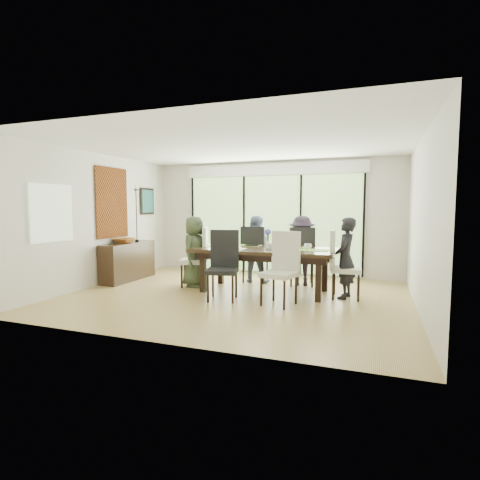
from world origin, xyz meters
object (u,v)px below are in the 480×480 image
(person_far_left, at_px, (255,249))
(bowl, at_px, (125,241))
(vase, at_px, (268,245))
(cup_c, at_px, (308,247))
(chair_left_end, at_px, (193,256))
(chair_right_end, at_px, (346,264))
(chair_far_right, at_px, (302,256))
(cup_a, at_px, (233,244))
(chair_near_left, at_px, (222,265))
(cup_b, at_px, (271,246))
(sideboard, at_px, (128,261))
(person_far_right, at_px, (302,251))
(person_left_end, at_px, (194,251))
(chair_near_right, at_px, (279,268))
(chair_far_left, at_px, (255,254))
(person_right_end, at_px, (345,258))
(laptop, at_px, (221,246))
(table_top, at_px, (264,250))

(person_far_left, distance_m, bowl, 2.84)
(vase, distance_m, cup_c, 0.75)
(chair_left_end, xyz_separation_m, chair_right_end, (3.00, 0.00, 0.00))
(chair_far_right, distance_m, cup_a, 1.46)
(chair_right_end, distance_m, chair_near_left, 2.18)
(chair_far_right, xyz_separation_m, cup_b, (-0.40, -0.95, 0.27))
(cup_c, distance_m, sideboard, 3.98)
(chair_right_end, bearing_deg, person_far_right, 45.85)
(person_left_end, bearing_deg, chair_near_right, -112.99)
(chair_far_left, relative_size, cup_c, 8.87)
(person_right_end, xyz_separation_m, person_far_left, (-1.93, 0.83, 0.00))
(chair_left_end, relative_size, cup_a, 8.87)
(chair_left_end, bearing_deg, laptop, 61.59)
(chair_left_end, bearing_deg, chair_right_end, 70.33)
(table_top, relative_size, person_far_left, 1.86)
(cup_c, bearing_deg, cup_b, -162.90)
(chair_left_end, relative_size, sideboard, 0.83)
(person_far_left, relative_size, person_far_right, 1.00)
(chair_far_right, relative_size, person_left_end, 0.85)
(person_left_end, bearing_deg, chair_right_end, -89.27)
(chair_far_right, xyz_separation_m, cup_c, (0.25, -0.75, 0.27))
(chair_right_end, distance_m, vase, 1.48)
(chair_left_end, distance_m, chair_near_right, 2.18)
(vase, xyz_separation_m, bowl, (-3.20, -0.08, -0.01))
(chair_near_right, distance_m, laptop, 1.57)
(chair_right_end, bearing_deg, vase, 85.01)
(table_top, distance_m, cup_b, 0.20)
(chair_near_left, bearing_deg, person_left_end, 125.71)
(sideboard, distance_m, bowl, 0.48)
(table_top, height_order, person_far_right, person_far_right)
(vase, distance_m, cup_b, 0.18)
(cup_a, bearing_deg, person_left_end, -169.11)
(chair_far_left, height_order, vase, chair_far_left)
(chair_right_end, xyz_separation_m, person_far_right, (-0.95, 0.83, 0.11))
(person_far_left, bearing_deg, sideboard, 17.43)
(chair_far_left, bearing_deg, cup_c, 146.08)
(person_far_left, bearing_deg, chair_right_end, 158.65)
(laptop, bearing_deg, cup_c, -19.65)
(chair_right_end, xyz_separation_m, person_left_end, (-2.98, 0.00, 0.11))
(chair_right_end, height_order, laptop, chair_right_end)
(person_left_end, bearing_deg, person_far_left, -50.41)
(cup_b, bearing_deg, bowl, 178.77)
(table_top, height_order, vase, vase)
(laptop, bearing_deg, bowl, 151.68)
(vase, xyz_separation_m, cup_c, (0.75, 0.05, -0.01))
(table_top, distance_m, vase, 0.12)
(chair_near_right, relative_size, vase, 9.17)
(chair_far_right, relative_size, person_far_right, 0.85)
(chair_near_left, height_order, person_far_right, person_far_right)
(chair_near_left, distance_m, sideboard, 2.82)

